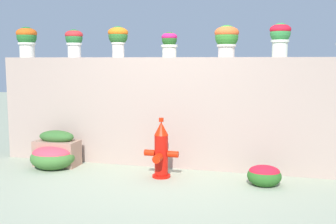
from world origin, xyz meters
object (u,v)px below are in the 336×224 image
(potted_plant_2, at_px, (118,37))
(flower_bush_right, at_px, (53,156))
(potted_plant_0, at_px, (27,39))
(flower_bush_left, at_px, (264,175))
(potted_plant_4, at_px, (227,38))
(fire_hydrant, at_px, (161,151))
(potted_plant_3, at_px, (169,43))
(potted_plant_1, at_px, (74,40))
(potted_plant_5, at_px, (280,36))
(planter_box, at_px, (57,149))

(potted_plant_2, bearing_deg, flower_bush_right, -141.25)
(potted_plant_0, bearing_deg, flower_bush_left, -10.32)
(potted_plant_4, bearing_deg, flower_bush_left, -48.42)
(potted_plant_0, bearing_deg, fire_hydrant, -15.62)
(fire_hydrant, height_order, flower_bush_left, fire_hydrant)
(potted_plant_0, distance_m, potted_plant_3, 2.31)
(potted_plant_1, distance_m, fire_hydrant, 2.22)
(potted_plant_2, xyz_separation_m, flower_bush_left, (2.15, -0.66, -1.72))
(potted_plant_0, height_order, potted_plant_5, potted_plant_0)
(potted_plant_0, distance_m, potted_plant_4, 3.11)
(potted_plant_5, relative_size, flower_bush_right, 0.70)
(potted_plant_5, xyz_separation_m, flower_bush_right, (-3.06, -0.58, -1.67))
(potted_plant_4, relative_size, potted_plant_5, 0.97)
(potted_plant_0, relative_size, potted_plant_3, 1.34)
(fire_hydrant, xyz_separation_m, planter_box, (-1.63, 0.19, -0.10))
(potted_plant_0, relative_size, fire_hydrant, 0.60)
(potted_plant_2, relative_size, potted_plant_4, 1.04)
(fire_hydrant, relative_size, flower_bush_right, 1.24)
(potted_plant_2, xyz_separation_m, potted_plant_3, (0.78, -0.03, -0.09))
(potted_plant_3, relative_size, potted_plant_4, 0.82)
(planter_box, bearing_deg, potted_plant_2, 30.30)
(potted_plant_4, distance_m, fire_hydrant, 1.77)
(flower_bush_right, bearing_deg, potted_plant_2, 38.75)
(potted_plant_5, bearing_deg, planter_box, -172.11)
(potted_plant_1, height_order, potted_plant_4, potted_plant_4)
(potted_plant_0, relative_size, potted_plant_4, 1.10)
(potted_plant_1, xyz_separation_m, potted_plant_2, (0.69, 0.03, 0.04))
(potted_plant_3, distance_m, planter_box, 2.23)
(potted_plant_5, bearing_deg, potted_plant_0, 179.39)
(flower_bush_left, bearing_deg, potted_plant_5, 78.07)
(potted_plant_3, height_order, flower_bush_left, potted_plant_3)
(potted_plant_4, relative_size, fire_hydrant, 0.55)
(potted_plant_1, distance_m, potted_plant_3, 1.48)
(potted_plant_5, bearing_deg, potted_plant_2, 179.12)
(potted_plant_1, relative_size, flower_bush_left, 1.00)
(potted_plant_0, relative_size, flower_bush_left, 1.14)
(potted_plant_4, xyz_separation_m, planter_box, (-2.38, -0.44, -1.58))
(potted_plant_3, bearing_deg, potted_plant_5, -0.06)
(potted_plant_1, relative_size, potted_plant_4, 0.97)
(potted_plant_4, relative_size, planter_box, 0.69)
(potted_plant_4, bearing_deg, potted_plant_2, 179.11)
(potted_plant_3, xyz_separation_m, planter_box, (-1.57, -0.43, -1.52))
(potted_plant_4, xyz_separation_m, flower_bush_right, (-2.36, -0.60, -1.65))
(flower_bush_left, bearing_deg, potted_plant_3, 155.25)
(potted_plant_3, relative_size, flower_bush_left, 0.85)
(fire_hydrant, bearing_deg, potted_plant_1, 157.80)
(potted_plant_4, xyz_separation_m, flower_bush_left, (0.57, -0.64, -1.69))
(potted_plant_0, bearing_deg, planter_box, -32.45)
(potted_plant_5, bearing_deg, flower_bush_left, -101.93)
(planter_box, bearing_deg, flower_bush_right, -83.39)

